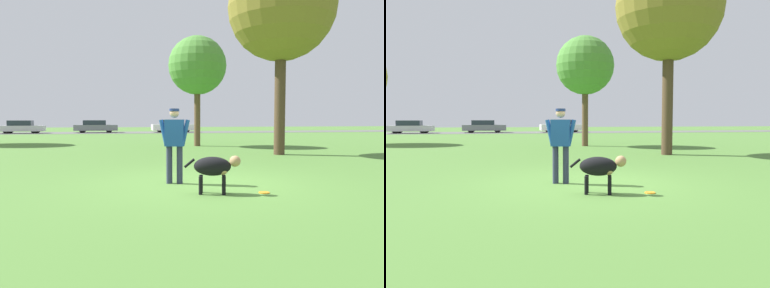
# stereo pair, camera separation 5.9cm
# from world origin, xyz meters

# --- Properties ---
(ground_plane) EXTENTS (120.00, 120.00, 0.00)m
(ground_plane) POSITION_xyz_m (0.00, 0.00, 0.00)
(ground_plane) COLOR #4C7A33
(far_road_strip) EXTENTS (120.00, 6.00, 0.01)m
(far_road_strip) POSITION_xyz_m (0.00, 32.22, 0.01)
(far_road_strip) COLOR #5B5B59
(far_road_strip) RESTS_ON ground_plane
(person) EXTENTS (0.67, 0.32, 1.63)m
(person) POSITION_xyz_m (-0.55, 0.10, 0.96)
(person) COLOR #2D334C
(person) RESTS_ON ground_plane
(dog) EXTENTS (1.06, 0.53, 0.72)m
(dog) POSITION_xyz_m (0.03, -1.17, 0.50)
(dog) COLOR black
(dog) RESTS_ON ground_plane
(frisbee) EXTENTS (0.21, 0.21, 0.02)m
(frisbee) POSITION_xyz_m (0.97, -1.28, 0.01)
(frisbee) COLOR orange
(frisbee) RESTS_ON ground_plane
(tree_mid_center) EXTENTS (3.02, 3.02, 5.71)m
(tree_mid_center) POSITION_xyz_m (2.31, 11.29, 4.16)
(tree_mid_center) COLOR brown
(tree_mid_center) RESTS_ON ground_plane
(tree_near_right) EXTENTS (4.15, 4.15, 7.82)m
(tree_near_right) POSITION_xyz_m (4.52, 5.95, 5.71)
(tree_near_right) COLOR #4C3826
(tree_near_right) RESTS_ON ground_plane
(parked_car_silver) EXTENTS (4.27, 1.87, 1.29)m
(parked_car_silver) POSITION_xyz_m (-11.23, 31.91, 0.64)
(parked_car_silver) COLOR #B7B7BC
(parked_car_silver) RESTS_ON ground_plane
(parked_car_grey) EXTENTS (4.49, 1.97, 1.30)m
(parked_car_grey) POSITION_xyz_m (-4.11, 32.44, 0.65)
(parked_car_grey) COLOR slate
(parked_car_grey) RESTS_ON ground_plane
(parked_car_white) EXTENTS (4.62, 1.98, 1.35)m
(parked_car_white) POSITION_xyz_m (4.02, 32.33, 0.67)
(parked_car_white) COLOR white
(parked_car_white) RESTS_ON ground_plane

